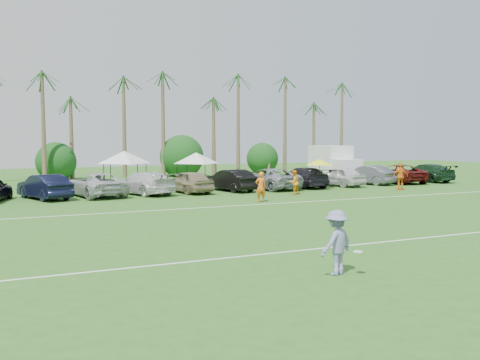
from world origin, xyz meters
name	(u,v)px	position (x,y,z in m)	size (l,w,h in m)	color
ground	(383,257)	(0.00, 0.00, 0.00)	(120.00, 120.00, 0.00)	#2C5F1C
field_lines	(267,222)	(0.00, 8.00, 0.01)	(80.00, 12.10, 0.01)	white
palm_tree_3	(30,68)	(-8.00, 38.00, 10.06)	(2.40, 2.40, 11.90)	brown
palm_tree_4	(78,99)	(-4.00, 38.00, 7.48)	(2.40, 2.40, 8.90)	brown
palm_tree_5	(121,91)	(0.00, 38.00, 8.35)	(2.40, 2.40, 9.90)	brown
palm_tree_6	(161,84)	(4.00, 38.00, 9.21)	(2.40, 2.40, 10.90)	brown
palm_tree_7	(199,77)	(8.00, 38.00, 10.06)	(2.40, 2.40, 11.90)	brown
palm_tree_8	(244,104)	(13.00, 38.00, 7.48)	(2.40, 2.40, 8.90)	brown
palm_tree_9	(285,97)	(18.00, 38.00, 8.35)	(2.40, 2.40, 9.90)	brown
palm_tree_10	(324,91)	(23.00, 38.00, 9.21)	(2.40, 2.40, 10.90)	brown
palm_tree_11	(353,85)	(27.00, 38.00, 10.06)	(2.40, 2.40, 11.90)	brown
bush_tree_1	(55,160)	(-6.00, 39.00, 1.80)	(4.00, 4.00, 4.00)	brown
bush_tree_2	(178,158)	(6.00, 39.00, 1.80)	(4.00, 4.00, 4.00)	brown
bush_tree_3	(265,157)	(16.00, 39.00, 1.80)	(4.00, 4.00, 4.00)	brown
sideline_player_a	(261,187)	(3.30, 15.09, 0.91)	(0.67, 0.44, 1.83)	orange
sideline_player_b	(294,182)	(7.30, 17.95, 0.83)	(0.81, 0.63, 1.67)	#FF9E1C
sideline_player_c	(400,176)	(16.13, 17.42, 1.01)	(1.18, 0.49, 2.01)	orange
box_truck	(334,162)	(17.02, 27.21, 1.69)	(2.94, 6.35, 3.17)	white
canopy_tent_left	(124,151)	(-2.12, 27.48, 2.86)	(4.13, 4.13, 3.35)	black
canopy_tent_right	(196,152)	(3.79, 27.64, 2.68)	(3.86, 3.86, 3.13)	black
market_umbrella	(319,162)	(11.45, 21.15, 2.02)	(2.02, 2.02, 2.25)	black
frisbee_player	(336,242)	(-2.64, -1.17, 0.91)	(1.33, 1.01, 1.83)	#7E80B3
parked_car_1	(44,187)	(-8.40, 22.13, 0.79)	(1.67, 4.77, 1.57)	black
parked_car_2	(95,185)	(-5.21, 22.38, 0.79)	(2.61, 5.66, 1.57)	#B7BABD
parked_car_3	(143,183)	(-2.01, 22.34, 0.79)	(2.20, 5.42, 1.57)	silver
parked_car_4	(189,182)	(1.18, 22.03, 0.79)	(1.86, 4.62, 1.57)	gray
parked_car_5	(230,180)	(4.37, 22.09, 0.79)	(1.67, 4.77, 1.57)	black
parked_car_6	(269,179)	(7.57, 22.13, 0.79)	(2.61, 5.66, 1.57)	#90979D
parked_car_7	(303,177)	(10.76, 22.42, 0.79)	(2.20, 5.42, 1.57)	black
parked_car_8	(339,176)	(13.96, 22.07, 0.79)	(1.86, 4.62, 1.57)	silver
parked_car_9	(368,175)	(17.15, 22.55, 0.79)	(1.67, 4.77, 1.57)	slate
parked_car_10	(397,174)	(20.34, 22.55, 0.79)	(2.61, 5.66, 1.57)	#571210
parked_car_11	(425,173)	(23.54, 22.58, 0.79)	(2.20, 5.42, 1.57)	#14331B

